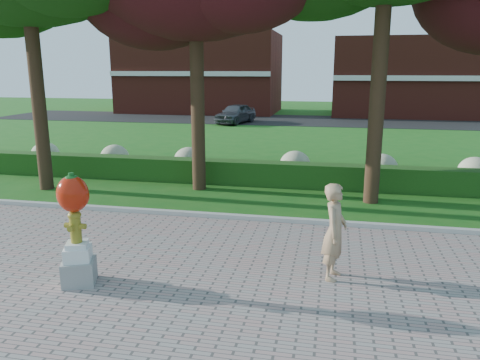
% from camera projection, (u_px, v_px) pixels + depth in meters
% --- Properties ---
extents(ground, '(100.00, 100.00, 0.00)m').
position_uv_depth(ground, '(210.00, 266.00, 9.50)').
color(ground, '#175816').
rests_on(ground, ground).
extents(curb, '(40.00, 0.18, 0.15)m').
position_uv_depth(curb, '(240.00, 218.00, 12.34)').
color(curb, '#ADADA5').
rests_on(curb, ground).
extents(lawn_hedge, '(24.00, 0.70, 0.80)m').
position_uv_depth(lawn_hedge, '(263.00, 173.00, 16.08)').
color(lawn_hedge, '#133F12').
rests_on(lawn_hedge, ground).
extents(hydrangea_row, '(20.10, 1.10, 0.99)m').
position_uv_depth(hydrangea_row, '(283.00, 164.00, 16.88)').
color(hydrangea_row, beige).
rests_on(hydrangea_row, ground).
extents(street, '(50.00, 8.00, 0.02)m').
position_uv_depth(street, '(305.00, 120.00, 36.18)').
color(street, black).
rests_on(street, ground).
extents(building_left, '(14.00, 8.00, 7.00)m').
position_uv_depth(building_left, '(201.00, 73.00, 43.04)').
color(building_left, maroon).
rests_on(building_left, ground).
extents(building_right, '(12.00, 8.00, 6.40)m').
position_uv_depth(building_right, '(406.00, 77.00, 39.59)').
color(building_right, maroon).
rests_on(building_right, ground).
extents(hydrant_sculpture, '(0.73, 0.73, 2.09)m').
position_uv_depth(hydrant_sculpture, '(75.00, 226.00, 8.40)').
color(hydrant_sculpture, gray).
rests_on(hydrant_sculpture, walkway).
extents(woman, '(0.55, 0.74, 1.84)m').
position_uv_depth(woman, '(335.00, 232.00, 8.68)').
color(woman, tan).
rests_on(woman, walkway).
extents(parked_car, '(2.71, 4.45, 1.42)m').
position_uv_depth(parked_car, '(235.00, 113.00, 34.10)').
color(parked_car, '#404348').
rests_on(parked_car, street).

